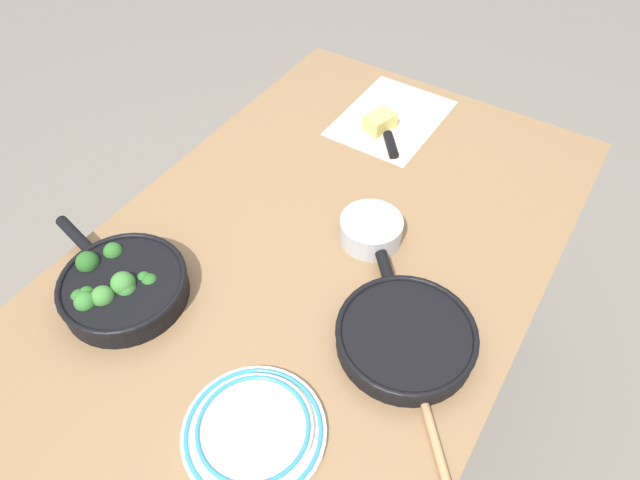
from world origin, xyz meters
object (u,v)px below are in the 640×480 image
Objects in this scene: skillet_eggs at (405,335)px; grater_knife at (386,131)px; skillet_broccoli at (122,286)px; prep_bowl_steel at (371,230)px; cheese_block at (380,122)px; dinner_plate_stack at (254,431)px; wooden_spoon at (426,408)px.

skillet_eggs is 0.61m from grater_knife.
skillet_broccoli is 0.51m from prep_bowl_steel.
cheese_block is 0.38m from prep_bowl_steel.
grater_knife is at bearing -92.08° from skillet_broccoli.
skillet_eggs reaches higher than grater_knife.
cheese_block is at bearing -165.53° from dinner_plate_stack.
dinner_plate_stack is (0.19, -0.22, 0.00)m from wooden_spoon.
skillet_broccoli is at bearing -12.88° from cheese_block.
skillet_broccoli reaches higher than cheese_block.
dinner_plate_stack reaches higher than wooden_spoon.
prep_bowl_steel is at bearing 1.41° from skillet_eggs.
wooden_spoon is 2.19× the size of prep_bowl_steel.
grater_knife is 0.83m from dinner_plate_stack.
dinner_plate_stack is at bearing 5.76° from prep_bowl_steel.
skillet_eggs is 0.14m from wooden_spoon.
skillet_broccoli is at bearing 127.13° from grater_knife.
wooden_spoon is 3.27× the size of cheese_block.
skillet_broccoli is 0.54m from skillet_eggs.
skillet_broccoli is 1.52× the size of dinner_plate_stack.
skillet_broccoli is 2.73× the size of prep_bowl_steel.
skillet_broccoli is 0.60m from wooden_spoon.
skillet_broccoli is 1.48× the size of grater_knife.
prep_bowl_steel is at bearing 164.41° from grater_knife.
skillet_eggs is at bearing 172.81° from grater_knife.
grater_knife is (-0.53, -0.31, -0.01)m from skillet_eggs.
prep_bowl_steel reaches higher than skillet_eggs.
dinner_plate_stack is at bearing 90.25° from wooden_spoon.
dinner_plate_stack is at bearing 179.43° from skillet_broccoli.
cheese_block is 0.67× the size of prep_bowl_steel.
skillet_eggs is 0.63m from cheese_block.
skillet_broccoli is at bearing 58.87° from wooden_spoon.
prep_bowl_steel is at bearing 2.16° from wooden_spoon.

